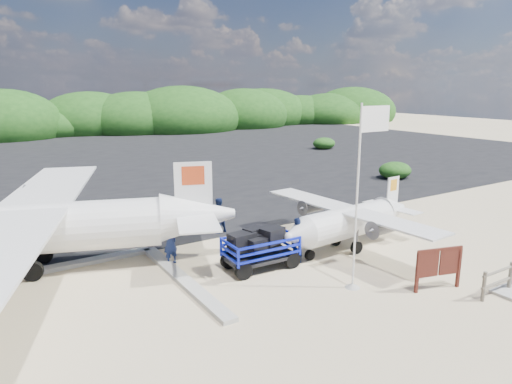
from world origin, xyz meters
TOP-DOWN VIEW (x-y plane):
  - ground at (0.00, 0.00)m, footprint 160.00×160.00m
  - asphalt_apron at (0.00, 30.00)m, footprint 90.00×50.00m
  - lagoon at (-9.00, 1.50)m, footprint 9.00×7.00m
  - vegetation_band at (0.00, 55.00)m, footprint 124.00×8.00m
  - baggage_cart at (-1.53, 1.06)m, footprint 2.99×1.77m
  - flagpole at (0.19, -2.05)m, footprint 1.25×0.54m
  - signboard at (2.48, -3.69)m, footprint 1.82×0.67m
  - crew_a at (-4.23, 3.25)m, footprint 0.71×0.56m
  - crew_b at (-0.94, 5.59)m, footprint 0.93×0.79m
  - crew_c at (-0.03, 0.75)m, footprint 1.14×0.74m
  - aircraft_large at (10.54, 27.59)m, footprint 21.07×21.07m

SIDE VIEW (x-z plane):
  - ground at x=0.00m, z-range 0.00..0.00m
  - asphalt_apron at x=0.00m, z-range -0.02..0.02m
  - lagoon at x=-9.00m, z-range -0.20..0.20m
  - vegetation_band at x=0.00m, z-range -2.20..2.20m
  - baggage_cart at x=-1.53m, z-range -0.73..0.73m
  - flagpole at x=0.19m, z-range -3.10..3.10m
  - signboard at x=2.48m, z-range -0.76..0.76m
  - aircraft_large at x=10.54m, z-range -2.47..2.47m
  - crew_b at x=-0.94m, z-range 0.00..1.68m
  - crew_a at x=-4.23m, z-range 0.00..1.70m
  - crew_c at x=-0.03m, z-range 0.00..1.80m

